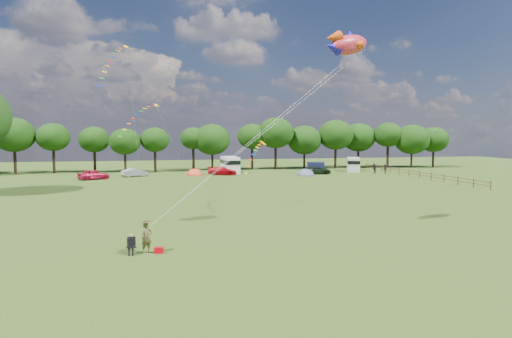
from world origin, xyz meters
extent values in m
plane|color=black|center=(0.00, 0.00, 0.00)|extent=(180.00, 180.00, 0.00)
cylinder|color=black|center=(-33.19, 55.37, 2.10)|extent=(0.49, 0.49, 4.21)
ellipsoid|color=black|center=(-33.19, 55.37, 6.87)|extent=(7.11, 7.11, 6.05)
cylinder|color=black|center=(-26.90, 55.70, 2.13)|extent=(0.49, 0.49, 4.25)
ellipsoid|color=black|center=(-26.90, 55.70, 6.45)|extent=(5.86, 5.86, 4.98)
cylinder|color=black|center=(-20.03, 56.31, 1.95)|extent=(0.47, 0.47, 3.90)
ellipsoid|color=black|center=(-20.03, 56.31, 6.00)|extent=(5.58, 5.58, 4.74)
cylinder|color=black|center=(-14.36, 53.27, 1.78)|extent=(0.44, 0.44, 3.56)
ellipsoid|color=black|center=(-14.36, 53.27, 5.64)|extent=(5.56, 5.56, 4.73)
cylinder|color=black|center=(-9.09, 54.23, 1.98)|extent=(0.47, 0.47, 3.95)
ellipsoid|color=black|center=(-9.09, 54.23, 5.95)|extent=(5.33, 5.33, 4.53)
cylinder|color=black|center=(-1.92, 56.03, 2.17)|extent=(0.50, 0.50, 4.33)
ellipsoid|color=black|center=(-1.92, 56.03, 6.19)|extent=(4.95, 4.95, 4.21)
cylinder|color=black|center=(1.70, 55.56, 1.66)|extent=(0.43, 0.43, 3.31)
ellipsoid|color=black|center=(1.70, 55.56, 5.95)|extent=(7.03, 7.03, 5.98)
cylinder|color=black|center=(9.66, 55.80, 2.18)|extent=(0.50, 0.50, 4.36)
ellipsoid|color=black|center=(9.66, 55.80, 6.56)|extent=(5.84, 5.84, 4.97)
cylinder|color=black|center=(14.25, 54.92, 2.27)|extent=(0.51, 0.51, 4.55)
ellipsoid|color=black|center=(14.25, 54.92, 7.23)|extent=(7.15, 7.15, 6.08)
cylinder|color=black|center=(20.49, 55.63, 1.61)|extent=(0.42, 0.42, 3.21)
ellipsoid|color=black|center=(20.49, 55.63, 5.80)|extent=(6.90, 6.90, 5.86)
cylinder|color=black|center=(26.98, 54.96, 2.09)|extent=(0.48, 0.48, 4.17)
ellipsoid|color=black|center=(26.98, 54.96, 6.86)|extent=(7.16, 7.16, 6.09)
cylinder|color=black|center=(32.97, 56.89, 1.83)|extent=(0.45, 0.45, 3.66)
ellipsoid|color=black|center=(32.97, 56.89, 6.31)|extent=(7.05, 7.05, 5.99)
cylinder|color=black|center=(38.41, 54.37, 2.32)|extent=(0.52, 0.52, 4.65)
ellipsoid|color=black|center=(38.41, 54.37, 6.88)|extent=(5.96, 5.96, 5.06)
cylinder|color=black|center=(43.16, 53.04, 1.59)|extent=(0.42, 0.42, 3.19)
ellipsoid|color=black|center=(43.16, 53.04, 5.89)|extent=(7.23, 7.23, 6.14)
cylinder|color=black|center=(48.55, 53.44, 1.76)|extent=(0.44, 0.44, 3.52)
ellipsoid|color=black|center=(48.55, 53.44, 5.86)|extent=(6.22, 6.22, 5.28)
cylinder|color=#472D19|center=(32.00, 18.00, 0.60)|extent=(0.12, 0.12, 1.20)
cylinder|color=#472D19|center=(32.00, 21.00, 0.60)|extent=(0.12, 0.12, 1.20)
cylinder|color=#472D19|center=(32.00, 19.50, 0.95)|extent=(0.08, 3.00, 0.08)
cylinder|color=#472D19|center=(32.00, 19.50, 0.55)|extent=(0.08, 3.00, 0.08)
cylinder|color=#472D19|center=(32.00, 24.00, 0.60)|extent=(0.12, 0.12, 1.20)
cylinder|color=#472D19|center=(32.00, 22.50, 0.95)|extent=(0.08, 3.00, 0.08)
cylinder|color=#472D19|center=(32.00, 22.50, 0.55)|extent=(0.08, 3.00, 0.08)
cylinder|color=#472D19|center=(32.00, 27.00, 0.60)|extent=(0.12, 0.12, 1.20)
cylinder|color=#472D19|center=(32.00, 25.50, 0.95)|extent=(0.08, 3.00, 0.08)
cylinder|color=#472D19|center=(32.00, 25.50, 0.55)|extent=(0.08, 3.00, 0.08)
cylinder|color=#472D19|center=(32.00, 30.00, 0.60)|extent=(0.12, 0.12, 1.20)
cylinder|color=#472D19|center=(32.00, 28.50, 0.95)|extent=(0.08, 3.00, 0.08)
cylinder|color=#472D19|center=(32.00, 28.50, 0.55)|extent=(0.08, 3.00, 0.08)
cylinder|color=#472D19|center=(32.00, 33.00, 0.60)|extent=(0.12, 0.12, 1.20)
cylinder|color=#472D19|center=(32.00, 31.50, 0.95)|extent=(0.08, 3.00, 0.08)
cylinder|color=#472D19|center=(32.00, 31.50, 0.55)|extent=(0.08, 3.00, 0.08)
cylinder|color=#472D19|center=(32.00, 36.00, 0.60)|extent=(0.12, 0.12, 1.20)
cylinder|color=#472D19|center=(32.00, 34.50, 0.95)|extent=(0.08, 3.00, 0.08)
cylinder|color=#472D19|center=(32.00, 34.50, 0.55)|extent=(0.08, 3.00, 0.08)
cylinder|color=#472D19|center=(32.00, 39.00, 0.60)|extent=(0.12, 0.12, 1.20)
cylinder|color=#472D19|center=(32.00, 37.50, 0.95)|extent=(0.08, 3.00, 0.08)
cylinder|color=#472D19|center=(32.00, 37.50, 0.55)|extent=(0.08, 3.00, 0.08)
cylinder|color=#472D19|center=(32.00, 42.00, 0.60)|extent=(0.12, 0.12, 1.20)
cylinder|color=#472D19|center=(32.00, 40.50, 0.95)|extent=(0.08, 3.00, 0.08)
cylinder|color=#472D19|center=(32.00, 40.50, 0.55)|extent=(0.08, 3.00, 0.08)
cylinder|color=#472D19|center=(32.00, 45.00, 0.60)|extent=(0.12, 0.12, 1.20)
cylinder|color=#472D19|center=(32.00, 43.50, 0.95)|extent=(0.08, 3.00, 0.08)
cylinder|color=#472D19|center=(32.00, 43.50, 0.55)|extent=(0.08, 3.00, 0.08)
cylinder|color=#472D19|center=(32.00, 48.00, 0.60)|extent=(0.12, 0.12, 1.20)
cylinder|color=#472D19|center=(32.00, 46.50, 0.95)|extent=(0.08, 3.00, 0.08)
cylinder|color=#472D19|center=(32.00, 46.50, 0.55)|extent=(0.08, 3.00, 0.08)
cylinder|color=#472D19|center=(32.00, 51.00, 0.60)|extent=(0.12, 0.12, 1.20)
cylinder|color=#472D19|center=(32.00, 49.50, 0.95)|extent=(0.08, 3.00, 0.08)
cylinder|color=#472D19|center=(32.00, 49.50, 0.55)|extent=(0.08, 3.00, 0.08)
imported|color=#B71238|center=(-18.12, 41.84, 0.78)|extent=(5.06, 3.56, 1.57)
imported|color=gray|center=(-12.24, 45.47, 0.69)|extent=(4.16, 2.77, 1.38)
imported|color=#B10611|center=(2.24, 45.24, 0.71)|extent=(5.15, 3.56, 1.43)
imported|color=black|center=(18.62, 43.27, 0.69)|extent=(5.21, 2.56, 1.39)
cube|color=white|center=(4.05, 48.43, 1.47)|extent=(2.77, 5.98, 2.94)
cube|color=black|center=(4.05, 48.43, 2.07)|extent=(2.83, 6.10, 0.70)
cylinder|color=black|center=(4.14, 46.58, 0.41)|extent=(0.84, 0.34, 0.83)
cylinder|color=black|center=(3.97, 50.28, 0.41)|extent=(0.84, 0.34, 0.83)
cube|color=silver|center=(27.37, 47.34, 1.29)|extent=(3.99, 5.60, 2.58)
cube|color=black|center=(27.37, 47.34, 1.81)|extent=(4.07, 5.71, 0.61)
cylinder|color=black|center=(26.75, 45.84, 0.36)|extent=(0.77, 0.52, 0.72)
cylinder|color=black|center=(27.99, 48.84, 0.36)|extent=(0.77, 0.52, 0.72)
ellipsoid|color=#D74322|center=(-2.52, 45.33, 0.02)|extent=(2.77, 3.18, 2.27)
cylinder|color=#D74322|center=(-2.52, 45.33, 0.04)|extent=(2.91, 2.91, 0.08)
ellipsoid|color=#4B566B|center=(15.70, 40.87, 0.02)|extent=(2.93, 3.37, 2.29)
cylinder|color=#4B566B|center=(15.70, 40.87, 0.04)|extent=(3.08, 3.08, 0.08)
cube|color=#141735|center=(19.78, 47.03, 0.93)|extent=(3.46, 3.06, 1.85)
imported|color=#4D4827|center=(-8.71, -1.91, 0.91)|extent=(0.79, 0.70, 1.82)
cylinder|color=#99999E|center=(-9.78, -2.22, 0.22)|extent=(0.02, 0.02, 0.43)
cylinder|color=#99999E|center=(-9.36, -2.22, 0.22)|extent=(0.02, 0.02, 0.43)
cylinder|color=#99999E|center=(-9.78, -1.81, 0.22)|extent=(0.02, 0.02, 0.43)
cylinder|color=#99999E|center=(-9.36, -1.81, 0.22)|extent=(0.02, 0.02, 0.43)
cube|color=black|center=(-9.57, -2.02, 0.43)|extent=(0.63, 0.61, 0.05)
cube|color=black|center=(-9.57, -1.79, 0.71)|extent=(0.47, 0.22, 0.52)
cube|color=black|center=(-9.57, -1.98, 0.73)|extent=(0.41, 0.34, 0.55)
sphere|color=tan|center=(-9.57, -2.00, 1.11)|extent=(0.21, 0.21, 0.21)
cube|color=#C3010B|center=(-8.01, -2.10, 0.18)|extent=(0.54, 0.41, 0.35)
ellipsoid|color=red|center=(5.21, 1.27, 13.19)|extent=(3.73, 2.41, 2.02)
ellipsoid|color=#FFE900|center=(5.21, 1.27, 13.03)|extent=(2.34, 1.48, 1.11)
cone|color=#D7420F|center=(3.78, 0.76, 13.50)|extent=(1.47, 1.25, 1.06)
cone|color=#1E11C2|center=(3.78, 0.76, 12.87)|extent=(1.47, 1.25, 1.06)
cone|color=#1E11C2|center=(5.31, 1.31, 13.84)|extent=(1.00, 1.10, 0.90)
sphere|color=white|center=(6.23, 2.03, 13.38)|extent=(0.34, 0.34, 0.34)
sphere|color=black|center=(6.29, 2.11, 13.38)|extent=(0.17, 0.17, 0.17)
cube|color=gold|center=(-12.03, 30.11, 18.00)|extent=(0.82, 0.80, 0.38)
cube|color=red|center=(-12.30, 29.62, 17.77)|extent=(0.59, 0.53, 0.11)
cube|color=orange|center=(-12.57, 29.12, 17.51)|extent=(0.58, 0.53, 0.12)
cube|color=yellow|center=(-12.84, 28.63, 17.16)|extent=(0.58, 0.53, 0.13)
cube|color=#198C1E|center=(-13.11, 28.13, 16.74)|extent=(0.58, 0.53, 0.14)
cube|color=#0C1EB2|center=(-13.38, 27.64, 16.23)|extent=(0.58, 0.52, 0.15)
cube|color=red|center=(-13.65, 27.14, 15.65)|extent=(0.57, 0.52, 0.16)
cube|color=orange|center=(-13.92, 26.65, 14.98)|extent=(0.57, 0.51, 0.17)
cube|color=yellow|center=(-14.19, 26.15, 14.24)|extent=(0.57, 0.51, 0.17)
cube|color=#198C1E|center=(-14.46, 25.66, 13.41)|extent=(0.56, 0.50, 0.18)
cube|color=#0C1EB2|center=(-14.73, 25.16, 12.51)|extent=(0.56, 0.50, 0.19)
cube|color=gold|center=(-8.33, 23.15, 10.25)|extent=(0.67, 0.67, 0.31)
cube|color=red|center=(-8.74, 22.70, 10.15)|extent=(0.47, 0.46, 0.09)
cube|color=orange|center=(-9.14, 22.25, 10.00)|extent=(0.46, 0.46, 0.10)
cube|color=yellow|center=(-9.55, 21.80, 9.77)|extent=(0.46, 0.45, 0.11)
cube|color=#198C1E|center=(-9.95, 21.35, 9.46)|extent=(0.46, 0.45, 0.11)
cube|color=#0C1EB2|center=(-10.36, 20.90, 9.07)|extent=(0.46, 0.45, 0.12)
cube|color=red|center=(-10.76, 20.45, 8.61)|extent=(0.45, 0.45, 0.13)
cube|color=orange|center=(-11.17, 20.00, 8.06)|extent=(0.45, 0.44, 0.14)
cube|color=yellow|center=(-11.57, 19.55, 7.43)|extent=(0.45, 0.44, 0.14)
cube|color=#198C1E|center=(-11.98, 19.10, 6.72)|extent=(0.44, 0.43, 0.15)
cube|color=#F0BC00|center=(1.88, 13.44, 6.10)|extent=(0.76, 0.79, 0.37)
cube|color=red|center=(1.56, 12.90, 6.03)|extent=(0.49, 0.58, 0.10)
cube|color=orange|center=(1.25, 12.36, 5.92)|extent=(0.49, 0.58, 0.11)
cube|color=yellow|center=(0.93, 11.82, 5.73)|extent=(0.48, 0.58, 0.12)
cube|color=#198C1E|center=(0.62, 11.28, 5.45)|extent=(0.48, 0.58, 0.13)
cube|color=#0C1EB2|center=(0.30, 10.74, 5.10)|extent=(0.48, 0.57, 0.14)
cube|color=red|center=(-0.01, 10.20, 4.67)|extent=(0.47, 0.57, 0.15)
cube|color=orange|center=(-0.33, 9.66, 4.16)|extent=(0.47, 0.57, 0.16)
cube|color=yellow|center=(-0.64, 9.12, 3.57)|extent=(0.46, 0.57, 0.17)
imported|color=black|center=(28.88, 42.11, 0.89)|extent=(1.01, 0.84, 1.79)
imported|color=black|center=(30.81, 41.68, 0.82)|extent=(1.14, 0.70, 1.64)
camera|label=1|loc=(-7.69, -27.20, 6.91)|focal=30.00mm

